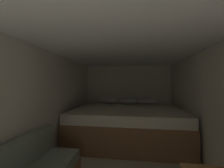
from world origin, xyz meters
The scene contains 5 objects.
wall_back centered at (0.00, 4.34, 0.99)m, with size 2.78×0.05×1.97m, color beige.
wall_left centered at (-1.37, 1.87, 0.99)m, with size 0.05×4.89×1.97m, color beige.
wall_right centered at (1.37, 1.87, 0.99)m, with size 0.05×4.89×1.97m, color beige.
ceiling_slab centered at (0.00, 1.87, 2.00)m, with size 2.78×4.89×0.05m, color white.
bed centered at (0.00, 3.31, 0.40)m, with size 2.56×1.94×0.96m.
Camera 1 is at (0.13, -0.27, 1.38)m, focal length 22.82 mm.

